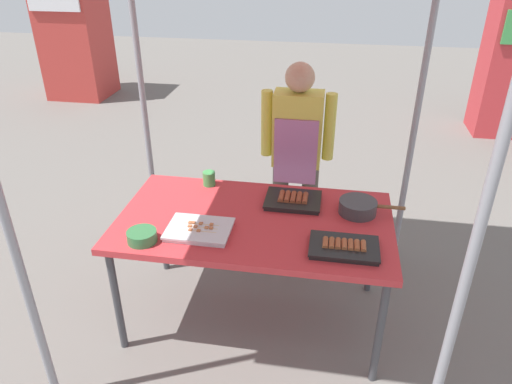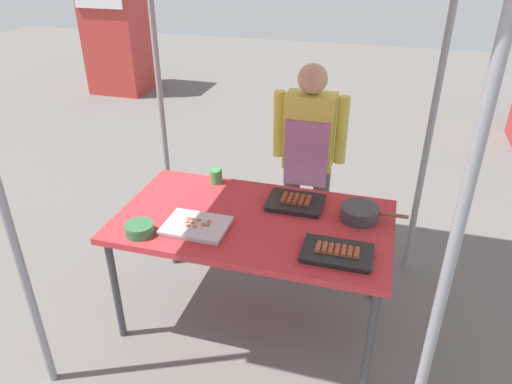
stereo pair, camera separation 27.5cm
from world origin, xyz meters
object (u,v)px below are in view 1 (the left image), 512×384
at_px(cooking_wok, 358,206).
at_px(neighbor_stall_right, 75,34).
at_px(tray_grilled_sausages, 293,200).
at_px(tray_pork_links, 344,247).
at_px(vendor_woman, 297,148).
at_px(tray_meat_skewers, 199,230).
at_px(drink_cup_near_edge, 209,179).
at_px(stall_table, 255,226).
at_px(condiment_bowl, 142,236).

distance_m(cooking_wok, neighbor_stall_right, 5.82).
height_order(tray_grilled_sausages, tray_pork_links, tray_grilled_sausages).
distance_m(tray_pork_links, vendor_woman, 1.11).
distance_m(tray_meat_skewers, tray_pork_links, 0.80).
xyz_separation_m(tray_grilled_sausages, tray_pork_links, (0.31, -0.46, -0.00)).
xyz_separation_m(drink_cup_near_edge, neighbor_stall_right, (-3.06, 4.00, 0.12)).
xyz_separation_m(tray_grilled_sausages, vendor_woman, (-0.04, 0.59, 0.09)).
xyz_separation_m(tray_grilled_sausages, drink_cup_near_edge, (-0.57, 0.15, 0.03)).
distance_m(tray_meat_skewers, cooking_wok, 0.95).
bearing_deg(tray_grilled_sausages, tray_meat_skewers, -139.29).
distance_m(stall_table, tray_grilled_sausages, 0.31).
height_order(stall_table, cooking_wok, cooking_wok).
relative_size(tray_meat_skewers, cooking_wok, 0.93).
relative_size(tray_meat_skewers, vendor_woman, 0.24).
height_order(tray_meat_skewers, condiment_bowl, condiment_bowl).
relative_size(stall_table, tray_pork_links, 4.40).
bearing_deg(vendor_woman, tray_meat_skewers, 66.05).
distance_m(tray_grilled_sausages, neighbor_stall_right, 5.52).
bearing_deg(tray_meat_skewers, tray_grilled_sausages, 40.71).
relative_size(tray_pork_links, neighbor_stall_right, 0.20).
distance_m(condiment_bowl, drink_cup_near_edge, 0.72).
xyz_separation_m(condiment_bowl, vendor_woman, (0.73, 1.14, 0.08)).
relative_size(cooking_wok, condiment_bowl, 2.38).
bearing_deg(neighbor_stall_right, condiment_bowl, -58.60).
relative_size(condiment_bowl, neighbor_stall_right, 0.09).
relative_size(tray_grilled_sausages, condiment_bowl, 2.12).
relative_size(tray_meat_skewers, tray_pork_links, 0.98).
xyz_separation_m(tray_meat_skewers, cooking_wok, (0.88, 0.36, 0.03)).
xyz_separation_m(tray_pork_links, cooking_wok, (0.08, 0.40, 0.02)).
relative_size(condiment_bowl, vendor_woman, 0.11).
bearing_deg(condiment_bowl, tray_pork_links, 5.11).
distance_m(drink_cup_near_edge, vendor_woman, 0.70).
distance_m(tray_pork_links, cooking_wok, 0.41).
height_order(tray_meat_skewers, vendor_woman, vendor_woman).
distance_m(stall_table, neighbor_stall_right, 5.56).
xyz_separation_m(stall_table, tray_meat_skewers, (-0.28, -0.19, 0.07)).
bearing_deg(tray_pork_links, vendor_woman, 108.41).
height_order(stall_table, drink_cup_near_edge, drink_cup_near_edge).
height_order(drink_cup_near_edge, vendor_woman, vendor_woman).
relative_size(tray_pork_links, condiment_bowl, 2.26).
height_order(tray_pork_links, vendor_woman, vendor_woman).
distance_m(tray_grilled_sausages, condiment_bowl, 0.94).
bearing_deg(drink_cup_near_edge, neighbor_stall_right, 127.42).
distance_m(tray_grilled_sausages, vendor_woman, 0.60).
relative_size(tray_meat_skewers, neighbor_stall_right, 0.20).
bearing_deg(tray_pork_links, cooking_wok, 78.78).
relative_size(tray_grilled_sausages, tray_pork_links, 0.94).
bearing_deg(cooking_wok, tray_pork_links, -101.22).
xyz_separation_m(tray_grilled_sausages, neighbor_stall_right, (-3.63, 4.15, 0.15)).
bearing_deg(vendor_woman, tray_grilled_sausages, 93.41).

